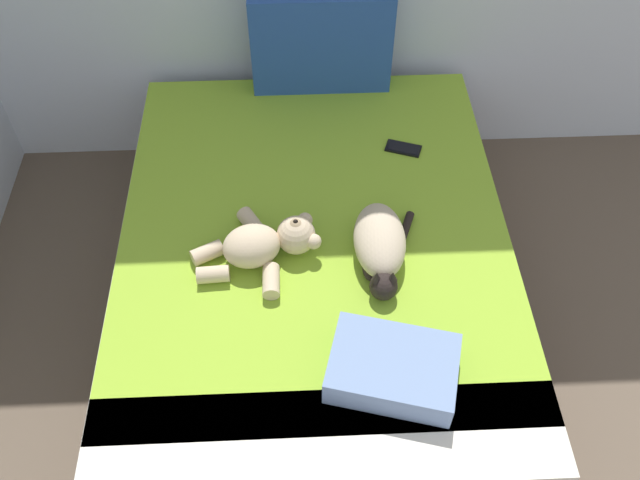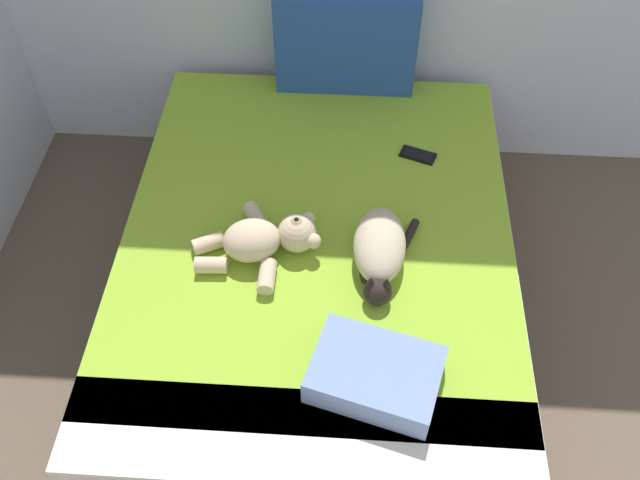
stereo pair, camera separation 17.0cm
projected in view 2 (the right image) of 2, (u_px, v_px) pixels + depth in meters
bed at (318, 271)px, 2.80m from camera, size 1.54×1.98×0.51m
patterned_cushion at (346, 43)px, 2.99m from camera, size 0.62×0.14×0.46m
cat at (379, 250)px, 2.45m from camera, size 0.25×0.42×0.15m
teddy_bear at (265, 239)px, 2.48m from camera, size 0.49×0.41×0.16m
cell_phone at (418, 155)px, 2.86m from camera, size 0.16×0.12×0.01m
throw_pillow at (375, 374)px, 2.14m from camera, size 0.46×0.37×0.11m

